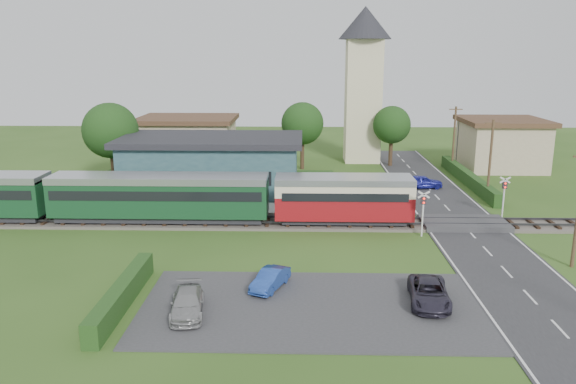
{
  "coord_description": "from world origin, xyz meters",
  "views": [
    {
      "loc": [
        -1.93,
        -37.94,
        12.4
      ],
      "look_at": [
        -3.06,
        4.0,
        2.04
      ],
      "focal_mm": 35.0,
      "sensor_mm": 36.0,
      "label": 1
    }
  ],
  "objects_px": {
    "train": "(117,196)",
    "car_on_road": "(423,182)",
    "pedestrian_near": "(311,200)",
    "pedestrian_far": "(149,194)",
    "house_east": "(502,143)",
    "car_park_blue": "(270,279)",
    "equipment_hut": "(102,191)",
    "car_park_silver": "(187,303)",
    "car_park_dark": "(429,293)",
    "station_building": "(212,166)",
    "crossing_signal_near": "(423,207)",
    "church_tower": "(364,73)",
    "crossing_signal_far": "(504,191)",
    "house_west": "(188,141)"
  },
  "relations": [
    {
      "from": "equipment_hut",
      "to": "crossing_signal_near",
      "type": "bearing_deg",
      "value": -12.94
    },
    {
      "from": "house_east",
      "to": "crossing_signal_near",
      "type": "height_order",
      "value": "house_east"
    },
    {
      "from": "house_west",
      "to": "pedestrian_far",
      "type": "relative_size",
      "value": 5.92
    },
    {
      "from": "equipment_hut",
      "to": "house_west",
      "type": "relative_size",
      "value": 0.24
    },
    {
      "from": "station_building",
      "to": "pedestrian_far",
      "type": "bearing_deg",
      "value": -128.95
    },
    {
      "from": "equipment_hut",
      "to": "house_west",
      "type": "xyz_separation_m",
      "value": [
        3.0,
        19.8,
        1.04
      ]
    },
    {
      "from": "crossing_signal_far",
      "to": "pedestrian_far",
      "type": "xyz_separation_m",
      "value": [
        -27.94,
        1.23,
        -0.78
      ]
    },
    {
      "from": "house_east",
      "to": "crossing_signal_near",
      "type": "xyz_separation_m",
      "value": [
        -13.6,
        -24.41,
        -0.66
      ]
    },
    {
      "from": "equipment_hut",
      "to": "pedestrian_near",
      "type": "xyz_separation_m",
      "value": [
        16.76,
        -0.64,
        -0.49
      ]
    },
    {
      "from": "train",
      "to": "church_tower",
      "type": "height_order",
      "value": "church_tower"
    },
    {
      "from": "car_on_road",
      "to": "pedestrian_far",
      "type": "xyz_separation_m",
      "value": [
        -23.72,
        -8.28,
        0.69
      ]
    },
    {
      "from": "station_building",
      "to": "house_west",
      "type": "height_order",
      "value": "house_west"
    },
    {
      "from": "church_tower",
      "to": "car_park_silver",
      "type": "bearing_deg",
      "value": -106.98
    },
    {
      "from": "train",
      "to": "car_on_road",
      "type": "relative_size",
      "value": 11.76
    },
    {
      "from": "train",
      "to": "church_tower",
      "type": "xyz_separation_m",
      "value": [
        20.69,
        26.0,
        8.05
      ]
    },
    {
      "from": "crossing_signal_far",
      "to": "car_park_silver",
      "type": "height_order",
      "value": "crossing_signal_far"
    },
    {
      "from": "crossing_signal_near",
      "to": "car_park_silver",
      "type": "height_order",
      "value": "crossing_signal_near"
    },
    {
      "from": "church_tower",
      "to": "crossing_signal_far",
      "type": "bearing_deg",
      "value": -69.98
    },
    {
      "from": "church_tower",
      "to": "car_park_blue",
      "type": "relative_size",
      "value": 5.57
    },
    {
      "from": "train",
      "to": "church_tower",
      "type": "bearing_deg",
      "value": 51.49
    },
    {
      "from": "train",
      "to": "pedestrian_near",
      "type": "bearing_deg",
      "value": 10.05
    },
    {
      "from": "church_tower",
      "to": "car_park_dark",
      "type": "distance_m",
      "value": 40.61
    },
    {
      "from": "equipment_hut",
      "to": "crossing_signal_far",
      "type": "xyz_separation_m",
      "value": [
        31.6,
        -0.81,
        0.39
      ]
    },
    {
      "from": "house_east",
      "to": "pedestrian_far",
      "type": "relative_size",
      "value": 4.82
    },
    {
      "from": "car_park_blue",
      "to": "car_park_silver",
      "type": "relative_size",
      "value": 0.83
    },
    {
      "from": "car_park_blue",
      "to": "pedestrian_far",
      "type": "xyz_separation_m",
      "value": [
        -10.7,
        15.41,
        0.76
      ]
    },
    {
      "from": "house_east",
      "to": "pedestrian_far",
      "type": "bearing_deg",
      "value": -151.85
    },
    {
      "from": "station_building",
      "to": "car_on_road",
      "type": "bearing_deg",
      "value": 8.55
    },
    {
      "from": "church_tower",
      "to": "house_west",
      "type": "xyz_separation_m",
      "value": [
        -20.0,
        -3.0,
        -7.43
      ]
    },
    {
      "from": "pedestrian_far",
      "to": "equipment_hut",
      "type": "bearing_deg",
      "value": 109.2
    },
    {
      "from": "train",
      "to": "crossing_signal_far",
      "type": "bearing_deg",
      "value": 4.67
    },
    {
      "from": "pedestrian_near",
      "to": "car_park_blue",
      "type": "bearing_deg",
      "value": 72.72
    },
    {
      "from": "house_east",
      "to": "pedestrian_near",
      "type": "relative_size",
      "value": 5.47
    },
    {
      "from": "car_park_dark",
      "to": "pedestrian_near",
      "type": "height_order",
      "value": "pedestrian_near"
    },
    {
      "from": "house_east",
      "to": "pedestrian_near",
      "type": "xyz_separation_m",
      "value": [
        -21.24,
        -19.44,
        -1.54
      ]
    },
    {
      "from": "train",
      "to": "car_park_silver",
      "type": "height_order",
      "value": "train"
    },
    {
      "from": "crossing_signal_far",
      "to": "car_park_dark",
      "type": "height_order",
      "value": "crossing_signal_far"
    },
    {
      "from": "crossing_signal_far",
      "to": "house_east",
      "type": "bearing_deg",
      "value": 71.92
    },
    {
      "from": "car_on_road",
      "to": "car_park_dark",
      "type": "xyz_separation_m",
      "value": [
        -4.88,
        -25.37,
        -0.02
      ]
    },
    {
      "from": "house_east",
      "to": "pedestrian_near",
      "type": "bearing_deg",
      "value": -137.53
    },
    {
      "from": "pedestrian_near",
      "to": "pedestrian_far",
      "type": "xyz_separation_m",
      "value": [
        -13.1,
        1.07,
        0.11
      ]
    },
    {
      "from": "car_park_silver",
      "to": "car_park_dark",
      "type": "xyz_separation_m",
      "value": [
        12.0,
        1.48,
        0.02
      ]
    },
    {
      "from": "church_tower",
      "to": "car_park_blue",
      "type": "distance_m",
      "value": 39.94
    },
    {
      "from": "car_park_blue",
      "to": "pedestrian_far",
      "type": "distance_m",
      "value": 18.78
    },
    {
      "from": "train",
      "to": "station_building",
      "type": "bearing_deg",
      "value": 57.67
    },
    {
      "from": "equipment_hut",
      "to": "crossing_signal_far",
      "type": "height_order",
      "value": "crossing_signal_far"
    },
    {
      "from": "station_building",
      "to": "pedestrian_near",
      "type": "height_order",
      "value": "station_building"
    },
    {
      "from": "church_tower",
      "to": "train",
      "type": "bearing_deg",
      "value": -128.51
    },
    {
      "from": "pedestrian_far",
      "to": "car_park_blue",
      "type": "bearing_deg",
      "value": -132.68
    },
    {
      "from": "pedestrian_near",
      "to": "pedestrian_far",
      "type": "height_order",
      "value": "pedestrian_far"
    }
  ]
}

